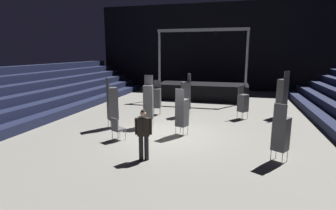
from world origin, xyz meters
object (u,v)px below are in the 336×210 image
(man_with_tie, at_px, (143,132))
(chair_stack_rear_left, at_px, (182,112))
(stage_riser, at_px, (202,90))
(chair_stack_mid_centre, at_px, (243,102))
(chair_stack_mid_left, at_px, (281,133))
(chair_stack_mid_right, at_px, (148,101))
(chair_stack_front_right, at_px, (186,95))
(chair_stack_rear_right, at_px, (112,103))
(chair_stack_front_left, at_px, (282,94))
(chair_stack_rear_centre, at_px, (157,98))
(loose_chair_near_man, at_px, (117,128))

(man_with_tie, xyz_separation_m, chair_stack_rear_left, (0.65, 2.99, 0.05))
(stage_riser, distance_m, chair_stack_mid_centre, 6.33)
(chair_stack_mid_centre, bearing_deg, chair_stack_mid_left, 52.42)
(chair_stack_mid_right, bearing_deg, chair_stack_front_right, -127.32)
(chair_stack_front_right, xyz_separation_m, chair_stack_rear_left, (0.53, -3.47, -0.17))
(chair_stack_mid_right, xyz_separation_m, chair_stack_rear_right, (-1.58, -0.62, -0.04))
(chair_stack_front_left, height_order, chair_stack_mid_left, chair_stack_front_left)
(man_with_tie, height_order, chair_stack_rear_centre, chair_stack_rear_centre)
(chair_stack_front_left, distance_m, chair_stack_mid_left, 6.62)
(stage_riser, height_order, loose_chair_near_man, stage_riser)
(stage_riser, distance_m, chair_stack_mid_right, 8.49)
(chair_stack_rear_left, bearing_deg, chair_stack_front_right, 118.70)
(chair_stack_mid_right, bearing_deg, chair_stack_mid_left, 142.21)
(chair_stack_front_right, relative_size, chair_stack_rear_centre, 1.22)
(chair_stack_mid_left, distance_m, chair_stack_mid_right, 6.24)
(stage_riser, relative_size, loose_chair_near_man, 7.11)
(man_with_tie, height_order, chair_stack_rear_left, chair_stack_rear_left)
(chair_stack_front_right, xyz_separation_m, chair_stack_rear_right, (-2.89, -3.19, 0.00))
(chair_stack_mid_centre, distance_m, chair_stack_rear_right, 6.87)
(chair_stack_front_right, height_order, chair_stack_mid_right, chair_stack_mid_right)
(chair_stack_mid_left, distance_m, loose_chair_near_man, 6.14)
(chair_stack_mid_left, xyz_separation_m, chair_stack_rear_left, (-3.70, 1.97, 0.04))
(chair_stack_mid_centre, xyz_separation_m, chair_stack_rear_centre, (-4.76, -0.25, 0.08))
(chair_stack_mid_left, relative_size, chair_stack_mid_centre, 1.09)
(chair_stack_mid_centre, relative_size, chair_stack_rear_left, 0.88)
(chair_stack_rear_left, height_order, chair_stack_rear_centre, chair_stack_rear_left)
(chair_stack_mid_left, relative_size, chair_stack_mid_right, 0.79)
(man_with_tie, distance_m, chair_stack_rear_left, 3.06)
(chair_stack_rear_left, bearing_deg, chair_stack_rear_centre, 142.94)
(chair_stack_rear_centre, bearing_deg, chair_stack_front_right, 174.34)
(chair_stack_front_right, distance_m, chair_stack_mid_left, 6.89)
(chair_stack_rear_right, xyz_separation_m, loose_chair_near_man, (1.03, -1.66, -0.66))
(man_with_tie, bearing_deg, chair_stack_mid_left, 178.19)
(man_with_tie, bearing_deg, chair_stack_mid_right, -88.08)
(chair_stack_front_left, xyz_separation_m, chair_stack_rear_right, (-8.03, -4.29, -0.08))
(chair_stack_front_left, xyz_separation_m, chair_stack_rear_centre, (-6.82, -1.17, -0.29))
(chair_stack_front_right, distance_m, chair_stack_rear_centre, 1.69)
(chair_stack_mid_right, height_order, chair_stack_rear_right, chair_stack_mid_right)
(chair_stack_mid_right, relative_size, chair_stack_rear_centre, 1.26)
(chair_stack_rear_right, bearing_deg, chair_stack_mid_centre, 76.15)
(chair_stack_mid_left, relative_size, chair_stack_rear_centre, 1.00)
(chair_stack_rear_right, height_order, loose_chair_near_man, chair_stack_rear_right)
(chair_stack_mid_left, distance_m, chair_stack_rear_centre, 7.99)
(chair_stack_mid_right, xyz_separation_m, chair_stack_rear_centre, (-0.37, 2.50, -0.25))
(chair_stack_rear_centre, bearing_deg, chair_stack_mid_centre, 175.14)
(stage_riser, bearing_deg, chair_stack_mid_right, -99.89)
(chair_stack_front_right, bearing_deg, stage_riser, -31.74)
(chair_stack_front_left, xyz_separation_m, chair_stack_mid_centre, (-2.06, -0.93, -0.38))
(chair_stack_rear_left, xyz_separation_m, loose_chair_near_man, (-2.39, -1.37, -0.49))
(chair_stack_mid_right, bearing_deg, chair_stack_rear_right, 11.01)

